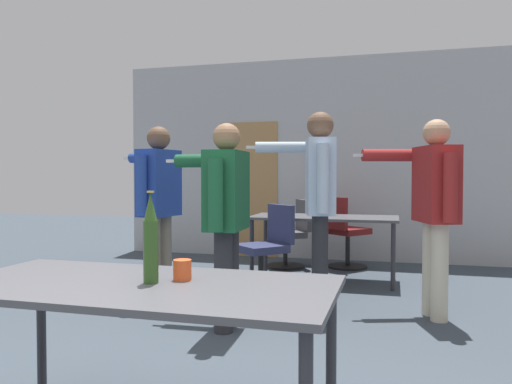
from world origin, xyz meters
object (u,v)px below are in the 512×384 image
object	(u,v)px
office_chair_far_right	(344,234)
beer_bottle	(151,240)
office_chair_near_pushed	(291,236)
office_chair_side_rolled	(267,250)
drink_cup	(182,270)
person_far_watching	(225,207)
person_center_tall	(434,199)
person_near_casual	(318,190)
person_right_polo	(158,196)

from	to	relation	value
office_chair_far_right	beer_bottle	distance (m)	4.75
office_chair_near_pushed	office_chair_far_right	xyz separation A→B (m)	(0.70, 0.10, 0.03)
office_chair_side_rolled	drink_cup	size ratio (longest dim) A/B	9.85
office_chair_far_right	beer_bottle	size ratio (longest dim) A/B	2.35
person_far_watching	drink_cup	xyz separation A→B (m)	(0.38, -1.70, -0.18)
person_center_tall	drink_cup	distance (m)	2.78
person_center_tall	person_near_casual	xyz separation A→B (m)	(-1.00, -0.01, 0.07)
person_center_tall	office_chair_near_pushed	xyz separation A→B (m)	(-1.67, 2.05, -0.61)
person_center_tall	person_near_casual	world-z (taller)	person_near_casual
person_near_casual	office_chair_near_pushed	distance (m)	2.27
person_near_casual	drink_cup	bearing A→B (deg)	160.43
person_far_watching	drink_cup	size ratio (longest dim) A/B	17.76
person_far_watching	person_right_polo	bearing A→B (deg)	50.03
beer_bottle	person_near_casual	bearing A→B (deg)	81.83
person_near_casual	office_chair_near_pushed	size ratio (longest dim) A/B	2.00
drink_cup	office_chair_side_rolled	bearing A→B (deg)	97.20
person_right_polo	person_near_casual	xyz separation A→B (m)	(1.59, 0.03, 0.07)
office_chair_near_pushed	office_chair_side_rolled	world-z (taller)	office_chair_side_rolled
person_right_polo	beer_bottle	bearing A→B (deg)	-144.46
office_chair_side_rolled	beer_bottle	distance (m)	3.27
office_chair_far_right	person_far_watching	bearing A→B (deg)	-64.46
person_center_tall	drink_cup	size ratio (longest dim) A/B	18.45
person_far_watching	office_chair_side_rolled	size ratio (longest dim) A/B	1.80
person_far_watching	office_chair_near_pushed	bearing A→B (deg)	-2.05
office_chair_near_pushed	beer_bottle	bearing A→B (deg)	152.10
person_far_watching	person_near_casual	bearing A→B (deg)	-42.89
person_far_watching	office_chair_near_pushed	size ratio (longest dim) A/B	1.82
office_chair_near_pushed	person_far_watching	bearing A→B (deg)	148.96
office_chair_far_right	office_chair_side_rolled	bearing A→B (deg)	-76.09
office_chair_near_pushed	drink_cup	size ratio (longest dim) A/B	9.76
office_chair_side_rolled	person_far_watching	bearing A→B (deg)	133.33
beer_bottle	drink_cup	size ratio (longest dim) A/B	4.37
office_chair_near_pushed	person_right_polo	bearing A→B (deg)	124.46
person_right_polo	office_chair_near_pushed	size ratio (longest dim) A/B	1.89
person_right_polo	drink_cup	bearing A→B (deg)	-141.60
person_center_tall	person_right_polo	bearing A→B (deg)	73.06
office_chair_near_pushed	office_chair_side_rolled	size ratio (longest dim) A/B	0.99
beer_bottle	drink_cup	world-z (taller)	beer_bottle
person_center_tall	office_chair_far_right	world-z (taller)	person_center_tall
person_far_watching	person_center_tall	xyz separation A→B (m)	(1.64, 0.76, 0.04)
office_chair_far_right	person_near_casual	bearing A→B (deg)	-52.29
office_chair_far_right	drink_cup	bearing A→B (deg)	-55.11
drink_cup	person_right_polo	bearing A→B (deg)	118.82
person_near_casual	person_center_tall	bearing A→B (deg)	-103.23
person_center_tall	office_chair_near_pushed	bearing A→B (deg)	21.44
office_chair_side_rolled	drink_cup	distance (m)	3.17
person_center_tall	office_chair_far_right	bearing A→B (deg)	6.58
person_far_watching	office_chair_side_rolled	bearing A→B (deg)	-2.17
person_near_casual	office_chair_far_right	distance (m)	2.25
person_near_casual	beer_bottle	xyz separation A→B (m)	(-0.37, -2.55, -0.15)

